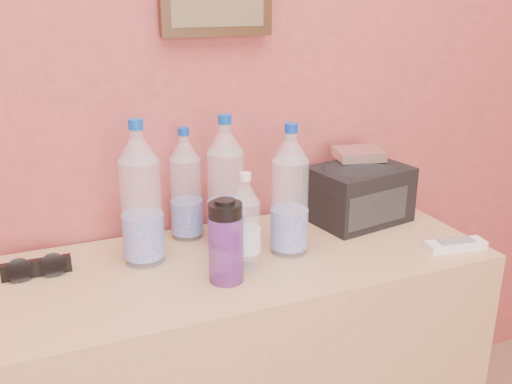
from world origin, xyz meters
TOP-DOWN VIEW (x-y plane):
  - dresser at (0.17, 1.73)m, footprint 1.20×0.50m
  - pet_large_a at (-0.09, 1.81)m, footprint 0.10×0.10m
  - pet_large_b at (0.13, 1.83)m, footprint 0.09×0.09m
  - pet_large_c at (0.05, 1.92)m, footprint 0.08×0.08m
  - pet_large_d at (0.26, 1.72)m, footprint 0.09×0.09m
  - pet_small at (0.13, 1.68)m, footprint 0.07×0.07m
  - nalgene_bottle at (0.06, 1.64)m, footprint 0.08×0.08m
  - sunglasses at (-0.35, 1.83)m, footprint 0.16×0.06m
  - ac_remote at (0.68, 1.57)m, footprint 0.16×0.07m
  - toiletry_bag at (0.55, 1.84)m, footprint 0.30×0.24m
  - foil_packet at (0.55, 1.86)m, footprint 0.15×0.14m

SIDE VIEW (x-z plane):
  - dresser at x=0.17m, z-range 0.00..0.75m
  - ac_remote at x=0.68m, z-range 0.75..0.77m
  - sunglasses at x=-0.35m, z-range 0.75..0.79m
  - toiletry_bag at x=0.55m, z-range 0.75..0.93m
  - nalgene_bottle at x=0.06m, z-range 0.75..0.95m
  - pet_small at x=0.13m, z-range 0.73..0.98m
  - pet_large_c at x=0.05m, z-range 0.73..1.04m
  - pet_large_d at x=0.26m, z-range 0.73..1.07m
  - pet_large_b at x=0.13m, z-range 0.73..1.08m
  - pet_large_a at x=-0.09m, z-range 0.73..1.09m
  - foil_packet at x=0.55m, z-range 0.93..0.96m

